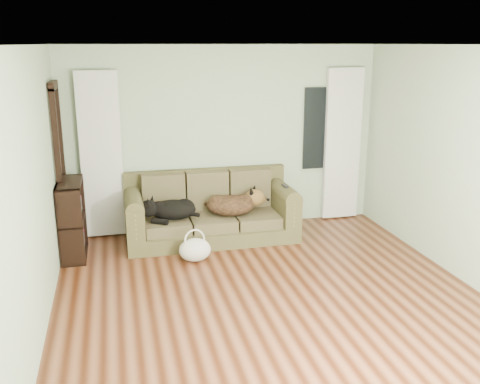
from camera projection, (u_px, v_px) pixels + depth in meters
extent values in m
plane|color=#3F1A0B|center=(273.00, 301.00, 5.62)|extent=(5.00, 5.00, 0.00)
plane|color=white|center=(277.00, 45.00, 4.92)|extent=(5.00, 5.00, 0.00)
cube|color=#A8BA9D|center=(223.00, 139.00, 7.61)|extent=(4.50, 0.04, 2.60)
cube|color=#A8BA9D|center=(34.00, 196.00, 4.77)|extent=(0.04, 5.00, 2.60)
cube|color=#A8BA9D|center=(474.00, 169.00, 5.78)|extent=(0.04, 5.00, 2.60)
cube|color=white|center=(101.00, 156.00, 7.20)|extent=(0.55, 0.08, 2.25)
cube|color=white|center=(342.00, 145.00, 7.98)|extent=(0.55, 0.08, 2.25)
cube|color=black|center=(320.00, 128.00, 7.88)|extent=(0.50, 0.03, 1.20)
cube|color=black|center=(61.00, 171.00, 6.77)|extent=(0.07, 0.60, 2.10)
cube|color=#3D3522|center=(211.00, 208.00, 7.29)|extent=(2.30, 0.99, 0.94)
ellipsoid|color=black|center=(170.00, 210.00, 7.10)|extent=(0.67, 0.52, 0.26)
ellipsoid|color=black|center=(233.00, 204.00, 7.29)|extent=(0.77, 0.63, 0.30)
cube|color=black|center=(285.00, 186.00, 7.31)|extent=(0.06, 0.20, 0.02)
ellipsoid|color=silver|center=(195.00, 249.00, 6.61)|extent=(0.43, 0.35, 0.29)
cube|color=black|center=(72.00, 218.00, 6.69)|extent=(0.34, 0.80, 0.97)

